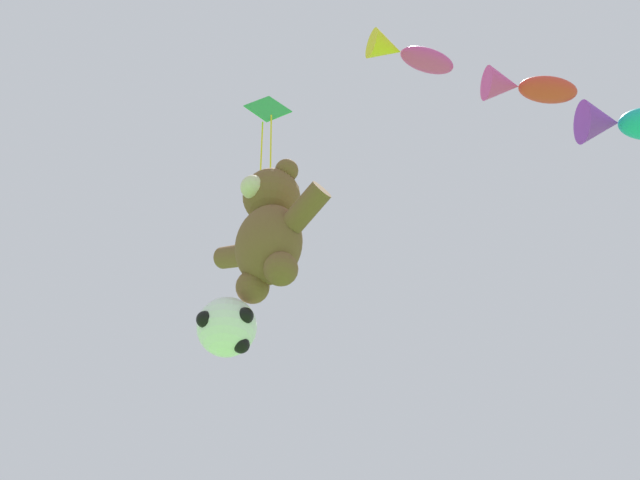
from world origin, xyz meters
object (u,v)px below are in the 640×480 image
(teddy_bear_kite, at_px, (269,229))
(fish_kite_crimson, at_px, (525,87))
(diamond_kite, at_px, (267,116))
(fish_kite_teal, at_px, (626,123))
(soccer_ball_kite, at_px, (227,327))
(fish_kite_magenta, at_px, (407,54))

(teddy_bear_kite, bearing_deg, fish_kite_crimson, 41.03)
(fish_kite_crimson, relative_size, diamond_kite, 0.72)
(teddy_bear_kite, relative_size, fish_kite_teal, 1.26)
(diamond_kite, bearing_deg, teddy_bear_kite, -30.04)
(fish_kite_crimson, distance_m, diamond_kite, 4.95)
(teddy_bear_kite, height_order, soccer_ball_kite, teddy_bear_kite)
(teddy_bear_kite, bearing_deg, soccer_ball_kite, -158.90)
(fish_kite_magenta, bearing_deg, fish_kite_crimson, 63.61)
(fish_kite_magenta, distance_m, diamond_kite, 3.31)
(teddy_bear_kite, relative_size, fish_kite_magenta, 1.54)
(fish_kite_magenta, relative_size, fish_kite_crimson, 0.94)
(soccer_ball_kite, relative_size, fish_kite_magenta, 0.59)
(teddy_bear_kite, bearing_deg, fish_kite_teal, 49.57)
(teddy_bear_kite, distance_m, diamond_kite, 3.98)
(teddy_bear_kite, distance_m, fish_kite_crimson, 5.50)
(fish_kite_magenta, distance_m, fish_kite_crimson, 2.35)
(fish_kite_magenta, bearing_deg, diamond_kite, -173.75)
(fish_kite_magenta, xyz_separation_m, fish_kite_crimson, (1.04, 2.10, 0.10))
(fish_kite_crimson, bearing_deg, fish_kite_magenta, -116.39)
(fish_kite_crimson, distance_m, fish_kite_teal, 2.27)
(fish_kite_crimson, bearing_deg, teddy_bear_kite, -138.97)
(fish_kite_crimson, bearing_deg, fish_kite_teal, 66.62)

